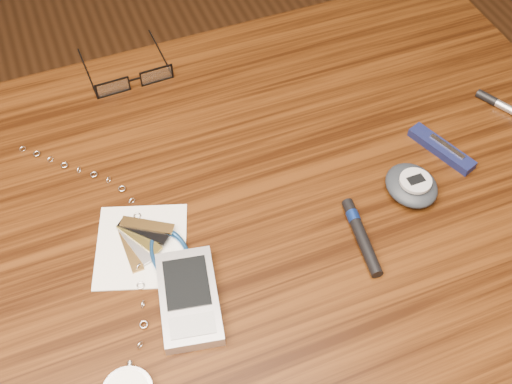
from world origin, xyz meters
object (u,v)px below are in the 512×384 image
desk (231,277)px  pda_phone (189,298)px  notepad_keys (155,249)px  pocket_knife (442,149)px  pocket_watch (126,377)px  eyeglasses (134,79)px  pedometer (412,185)px

desk → pda_phone: size_ratio=8.23×
notepad_keys → pda_phone: bearing=-78.3°
pocket_knife → pda_phone: bearing=-166.8°
pocket_watch → eyeglasses: bearing=74.0°
desk → notepad_keys: size_ratio=7.28×
pda_phone → pedometer: pedometer is taller
desk → pocket_knife: (0.29, 0.02, 0.11)m
notepad_keys → pocket_knife: size_ratio=1.47×
pocket_watch → pocket_knife: pocket_watch is taller
desk → pda_phone: pda_phone is taller
eyeglasses → pda_phone: 0.35m
pocket_watch → pda_phone: bearing=35.5°
eyeglasses → pedometer: bearing=-49.6°
pda_phone → notepad_keys: pda_phone is taller
pocket_watch → pda_phone: size_ratio=3.14×
pedometer → pocket_knife: 0.08m
pedometer → eyeglasses: bearing=130.4°
pda_phone → notepad_keys: bearing=101.7°
pda_phone → pocket_knife: pda_phone is taller
pda_phone → pedometer: 0.29m
notepad_keys → pocket_knife: (0.37, 0.01, 0.00)m
eyeglasses → pocket_knife: (0.33, -0.26, -0.00)m
pedometer → pocket_knife: bearing=31.2°
pocket_knife → pocket_watch: bearing=-162.0°
pedometer → notepad_keys: bearing=174.3°
desk → eyeglasses: size_ratio=8.66×
pocket_watch → pedometer: 0.39m
pocket_watch → pda_phone: pda_phone is taller
pda_phone → pedometer: bearing=8.5°
desk → pocket_knife: size_ratio=10.69×
pda_phone → pocket_knife: bearing=13.2°
pda_phone → pedometer: (0.29, 0.04, 0.00)m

